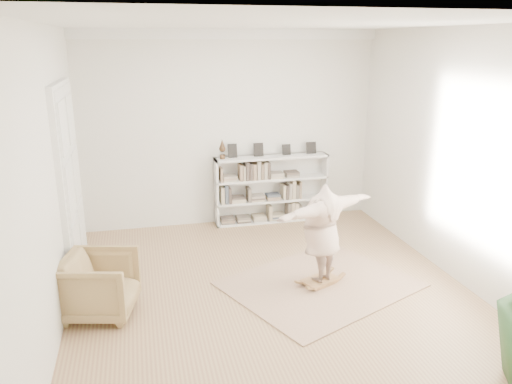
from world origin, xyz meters
TOP-DOWN VIEW (x-y plane):
  - floor at (0.00, 0.00)m, footprint 6.00×6.00m
  - room_shell at (0.00, 2.94)m, footprint 6.00×6.00m
  - doors at (-2.70, 1.30)m, footprint 0.09×1.78m
  - bookshelf at (0.74, 2.82)m, footprint 2.20×0.35m
  - armchair at (-2.30, -0.04)m, footprint 1.06×1.04m
  - rug at (0.73, 0.04)m, footprint 3.10×2.84m
  - rocker_board at (0.73, 0.04)m, footprint 0.61×0.50m
  - person at (0.73, 0.04)m, footprint 1.80×1.15m

SIDE VIEW (x-z plane):
  - floor at x=0.00m, z-range 0.00..0.00m
  - rug at x=0.73m, z-range 0.00..0.02m
  - rocker_board at x=0.73m, z-range 0.01..0.13m
  - armchair at x=-2.30m, z-range 0.00..0.81m
  - bookshelf at x=0.74m, z-range -0.18..1.46m
  - person at x=0.73m, z-range 0.13..1.56m
  - doors at x=-2.70m, z-range -0.06..2.86m
  - room_shell at x=0.00m, z-range 0.51..6.51m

